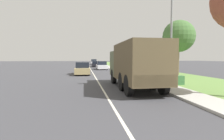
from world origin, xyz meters
TOP-DOWN VIEW (x-y plane):
  - ground_plane at (0.00, 40.00)m, footprint 180.00×180.00m
  - lane_centre_stripe at (0.00, 40.00)m, footprint 0.12×120.00m
  - sidewalk_right at (4.50, 40.00)m, footprint 1.80×120.00m
  - grass_strip_right at (8.90, 40.00)m, footprint 7.00×120.00m
  - military_truck at (2.23, 12.80)m, footprint 2.35×7.34m
  - car_nearest_ahead at (-1.43, 24.09)m, footprint 1.85×4.76m
  - car_second_ahead at (2.06, 33.81)m, footprint 1.86×4.68m
  - car_third_ahead at (1.56, 43.54)m, footprint 1.86×4.42m
  - car_fourth_ahead at (1.96, 58.81)m, footprint 1.88×4.85m
  - lamp_post at (4.53, 12.62)m, footprint 1.69×0.24m
  - tree_mid_right at (10.12, 21.00)m, footprint 3.83×3.83m
  - utility_box at (6.20, 13.84)m, footprint 0.55×0.45m

SIDE VIEW (x-z plane):
  - ground_plane at x=0.00m, z-range 0.00..0.00m
  - lane_centre_stripe at x=0.00m, z-range 0.00..0.00m
  - grass_strip_right at x=8.90m, z-range 0.00..0.02m
  - sidewalk_right at x=4.50m, z-range 0.00..0.12m
  - utility_box at x=6.20m, z-range 0.02..0.72m
  - car_third_ahead at x=1.56m, z-range -0.06..1.35m
  - car_second_ahead at x=2.06m, z-range -0.07..1.46m
  - car_nearest_ahead at x=-1.43m, z-range -0.08..1.50m
  - car_fourth_ahead at x=1.96m, z-range -0.10..1.65m
  - military_truck at x=2.23m, z-range 0.19..3.26m
  - lamp_post at x=4.53m, z-range 0.78..7.25m
  - tree_mid_right at x=10.12m, z-range 1.41..8.05m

